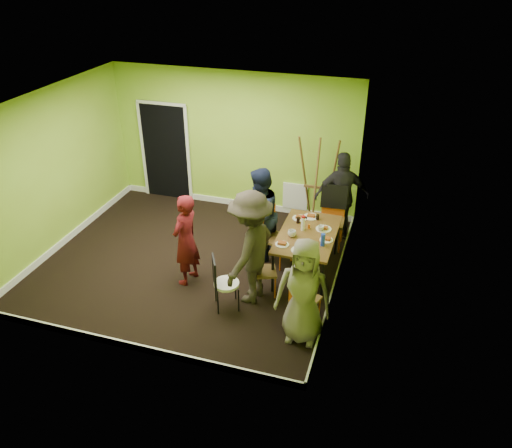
{
  "coord_description": "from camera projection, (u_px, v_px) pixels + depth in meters",
  "views": [
    {
      "loc": [
        3.19,
        -6.59,
        4.86
      ],
      "look_at": [
        1.16,
        0.0,
        0.94
      ],
      "focal_mm": 35.0,
      "sensor_mm": 36.0,
      "label": 1
    }
  ],
  "objects": [
    {
      "name": "room_walls",
      "position": [
        188.0,
        210.0,
        8.25
      ],
      "size": [
        5.04,
        4.54,
        2.82
      ],
      "color": "#90B82F",
      "rests_on": "ground"
    },
    {
      "name": "thermos",
      "position": [
        303.0,
        224.0,
        8.09
      ],
      "size": [
        0.06,
        0.06,
        0.23
      ],
      "primitive_type": "cylinder",
      "color": "white",
      "rests_on": "dining_table"
    },
    {
      "name": "chair_front_end",
      "position": [
        303.0,
        297.0,
        7.03
      ],
      "size": [
        0.46,
        0.46,
        0.88
      ],
      "rotation": [
        0.0,
        0.0,
        -0.32
      ],
      "color": "orange",
      "rests_on": "ground"
    },
    {
      "name": "chair_left_near",
      "position": [
        260.0,
        267.0,
        7.68
      ],
      "size": [
        0.47,
        0.47,
        0.87
      ],
      "rotation": [
        0.0,
        0.0,
        -1.2
      ],
      "color": "orange",
      "rests_on": "ground"
    },
    {
      "name": "chair_left_far",
      "position": [
        274.0,
        233.0,
        8.43
      ],
      "size": [
        0.53,
        0.53,
        1.01
      ],
      "rotation": [
        0.0,
        0.0,
        -1.9
      ],
      "color": "orange",
      "rests_on": "ground"
    },
    {
      "name": "cup_b",
      "position": [
        321.0,
        229.0,
        8.09
      ],
      "size": [
        0.11,
        0.11,
        0.1
      ],
      "primitive_type": "imported",
      "color": "white",
      "rests_on": "dining_table"
    },
    {
      "name": "plate_near_right",
      "position": [
        282.0,
        244.0,
        7.75
      ],
      "size": [
        0.22,
        0.22,
        0.01
      ],
      "primitive_type": "cylinder",
      "color": "white",
      "rests_on": "dining_table"
    },
    {
      "name": "plate_near_left",
      "position": [
        300.0,
        218.0,
        8.48
      ],
      "size": [
        0.25,
        0.25,
        0.01
      ],
      "primitive_type": "cylinder",
      "color": "white",
      "rests_on": "dining_table"
    },
    {
      "name": "plate_wall_back",
      "position": [
        324.0,
        229.0,
        8.17
      ],
      "size": [
        0.26,
        0.26,
        0.01
      ],
      "primitive_type": "cylinder",
      "color": "white",
      "rests_on": "dining_table"
    },
    {
      "name": "ground",
      "position": [
        193.0,
        261.0,
        8.7
      ],
      "size": [
        5.0,
        5.0,
        0.0
      ],
      "primitive_type": "plane",
      "color": "black",
      "rests_on": "ground"
    },
    {
      "name": "cup_a",
      "position": [
        292.0,
        233.0,
        7.95
      ],
      "size": [
        0.13,
        0.13,
        0.11
      ],
      "primitive_type": "imported",
      "color": "white",
      "rests_on": "dining_table"
    },
    {
      "name": "easel",
      "position": [
        317.0,
        186.0,
        9.19
      ],
      "size": [
        0.76,
        0.71,
        1.9
      ],
      "color": "brown",
      "rests_on": "ground"
    },
    {
      "name": "person_back_end",
      "position": [
        342.0,
        196.0,
        9.01
      ],
      "size": [
        1.06,
        0.69,
        1.68
      ],
      "primitive_type": "imported",
      "rotation": [
        0.0,
        0.0,
        3.45
      ],
      "color": "#232127",
      "rests_on": "ground"
    },
    {
      "name": "glass_back",
      "position": [
        318.0,
        217.0,
        8.43
      ],
      "size": [
        0.06,
        0.06,
        0.09
      ],
      "primitive_type": "cylinder",
      "color": "black",
      "rests_on": "dining_table"
    },
    {
      "name": "plate_far_front",
      "position": [
        299.0,
        250.0,
        7.6
      ],
      "size": [
        0.24,
        0.24,
        0.01
      ],
      "primitive_type": "cylinder",
      "color": "white",
      "rests_on": "dining_table"
    },
    {
      "name": "person_front_end",
      "position": [
        304.0,
        292.0,
        6.65
      ],
      "size": [
        0.78,
        0.52,
        1.58
      ],
      "primitive_type": "imported",
      "rotation": [
        0.0,
        0.0,
        0.02
      ],
      "color": "gray",
      "rests_on": "ground"
    },
    {
      "name": "plate_wall_front",
      "position": [
        326.0,
        240.0,
        7.87
      ],
      "size": [
        0.22,
        0.22,
        0.01
      ],
      "primitive_type": "cylinder",
      "color": "white",
      "rests_on": "dining_table"
    },
    {
      "name": "person_standing",
      "position": [
        186.0,
        240.0,
        7.83
      ],
      "size": [
        0.47,
        0.62,
        1.55
      ],
      "primitive_type": "imported",
      "rotation": [
        0.0,
        0.0,
        -1.75
      ],
      "color": "#500D11",
      "rests_on": "ground"
    },
    {
      "name": "plate_far_back",
      "position": [
        311.0,
        217.0,
        8.53
      ],
      "size": [
        0.26,
        0.26,
        0.01
      ],
      "primitive_type": "cylinder",
      "color": "white",
      "rests_on": "dining_table"
    },
    {
      "name": "person_left_far",
      "position": [
        259.0,
        215.0,
        8.4
      ],
      "size": [
        0.72,
        0.88,
        1.67
      ],
      "primitive_type": "imported",
      "rotation": [
        0.0,
        0.0,
        -1.68
      ],
      "color": "#141B33",
      "rests_on": "ground"
    },
    {
      "name": "chair_bentwood",
      "position": [
        222.0,
        280.0,
        7.38
      ],
      "size": [
        0.47,
        0.46,
        0.88
      ],
      "rotation": [
        0.0,
        0.0,
        -1.09
      ],
      "color": "black",
      "rests_on": "ground"
    },
    {
      "name": "dining_table",
      "position": [
        307.0,
        236.0,
        8.08
      ],
      "size": [
        0.9,
        1.5,
        0.75
      ],
      "color": "black",
      "rests_on": "ground"
    },
    {
      "name": "person_left_near",
      "position": [
        251.0,
        248.0,
        7.37
      ],
      "size": [
        0.87,
        1.28,
        1.82
      ],
      "primitive_type": "imported",
      "rotation": [
        0.0,
        0.0,
        -1.75
      ],
      "color": "#2C271D",
      "rests_on": "ground"
    },
    {
      "name": "blue_bottle",
      "position": [
        323.0,
        240.0,
        7.68
      ],
      "size": [
        0.07,
        0.07,
        0.21
      ],
      "primitive_type": "cylinder",
      "color": "blue",
      "rests_on": "dining_table"
    },
    {
      "name": "chair_back_end",
      "position": [
        334.0,
        202.0,
        8.92
      ],
      "size": [
        0.48,
        0.56,
        1.12
      ],
      "rotation": [
        0.0,
        0.0,
        3.19
      ],
      "color": "orange",
      "rests_on": "ground"
    },
    {
      "name": "glass_mid",
      "position": [
        298.0,
        220.0,
        8.33
      ],
      "size": [
        0.06,
        0.06,
        0.1
      ],
      "primitive_type": "cylinder",
      "color": "black",
      "rests_on": "dining_table"
    },
    {
      "name": "glass_front",
      "position": [
        310.0,
        245.0,
        7.66
      ],
      "size": [
        0.06,
        0.06,
        0.09
      ],
      "primitive_type": "cylinder",
      "color": "black",
      "rests_on": "dining_table"
    },
    {
      "name": "orange_bottle",
      "position": [
        309.0,
        227.0,
        8.17
      ],
      "size": [
        0.04,
        0.04,
        0.08
      ],
      "primitive_type": "cylinder",
      "color": "orange",
      "rests_on": "dining_table"
    }
  ]
}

